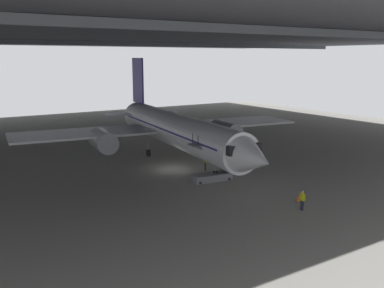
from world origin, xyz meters
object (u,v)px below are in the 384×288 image
airplane_main (174,129)px  crew_worker_near_nose (302,199)px  traffic_cone_orange (298,198)px  boarding_stairs (211,173)px  crew_worker_by_stairs (205,162)px

airplane_main → crew_worker_near_nose: (-0.78, -21.28, -2.61)m
traffic_cone_orange → airplane_main: bearing=91.6°
airplane_main → traffic_cone_orange: 19.90m
crew_worker_near_nose → boarding_stairs: bearing=96.3°
airplane_main → traffic_cone_orange: size_ratio=63.74×
crew_worker_by_stairs → crew_worker_near_nose: bearing=-92.4°
airplane_main → traffic_cone_orange: airplane_main is taller
crew_worker_near_nose → crew_worker_by_stairs: 14.50m
crew_worker_near_nose → crew_worker_by_stairs: (0.60, 14.48, 0.05)m
crew_worker_near_nose → crew_worker_by_stairs: bearing=87.6°
crew_worker_by_stairs → airplane_main: bearing=88.5°
boarding_stairs → crew_worker_by_stairs: bearing=63.6°
airplane_main → crew_worker_near_nose: size_ratio=23.51×
crew_worker_by_stairs → traffic_cone_orange: size_ratio=2.83×
crew_worker_near_nose → traffic_cone_orange: 2.21m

